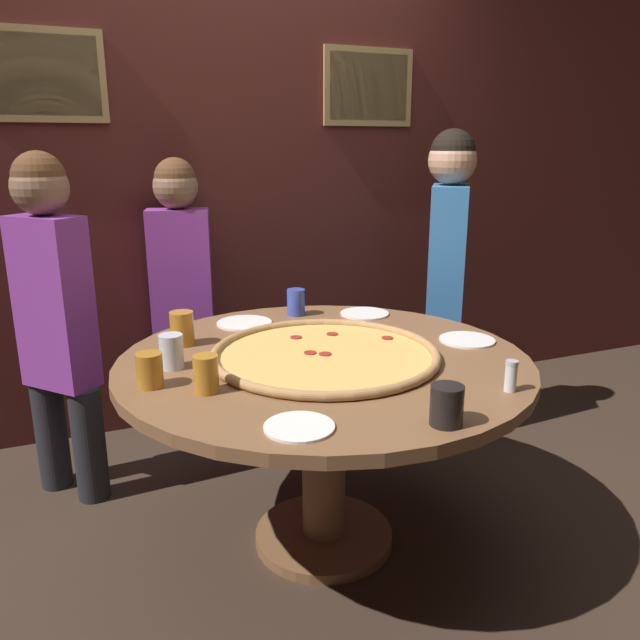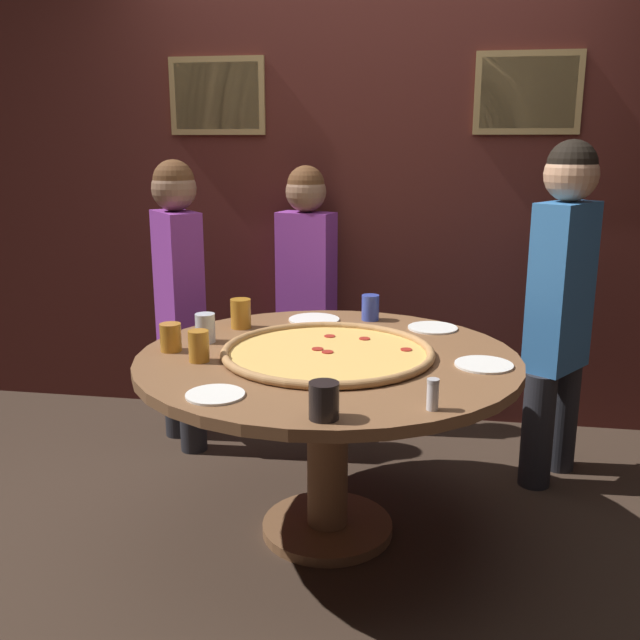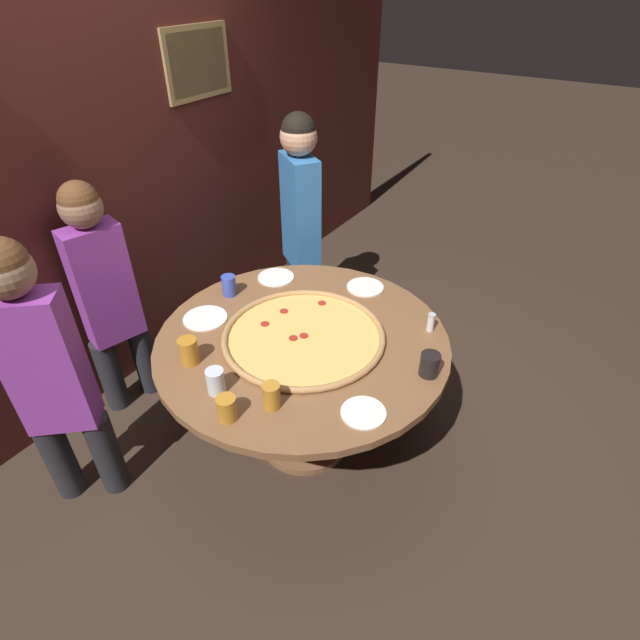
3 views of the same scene
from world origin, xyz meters
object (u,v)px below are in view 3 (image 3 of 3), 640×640
white_plate_near_front (276,277)px  condiment_shaker (431,322)px  drink_cup_by_shaker (216,381)px  diner_side_left (301,217)px  drink_cup_beside_pizza (227,408)px  drink_cup_near_left (189,351)px  drink_cup_front_edge (271,396)px  giant_pizza (303,336)px  white_plate_beside_cup (363,413)px  white_plate_left_side (205,318)px  diner_far_left (46,369)px  drink_cup_far_right (229,285)px  drink_cup_centre_back (430,364)px  white_plate_far_back (365,287)px  diner_side_right (105,289)px

white_plate_near_front → condiment_shaker: 0.95m
drink_cup_by_shaker → diner_side_left: size_ratio=0.08×
drink_cup_beside_pizza → drink_cup_near_left: bearing=65.7°
white_plate_near_front → drink_cup_front_edge: bearing=-143.9°
giant_pizza → white_plate_near_front: (0.39, 0.46, -0.01)m
drink_cup_front_edge → white_plate_beside_cup: size_ratio=0.61×
white_plate_left_side → diner_far_left: size_ratio=0.16×
drink_cup_near_left → white_plate_beside_cup: drink_cup_near_left is taller
drink_cup_far_right → diner_far_left: bearing=169.1°
giant_pizza → diner_far_left: 1.14m
drink_cup_front_edge → white_plate_left_side: 0.74m
drink_cup_beside_pizza → condiment_shaker: size_ratio=1.11×
drink_cup_centre_back → white_plate_far_back: 0.76m
drink_cup_near_left → diner_far_left: size_ratio=0.09×
drink_cup_beside_pizza → white_plate_left_side: (0.46, 0.56, -0.05)m
drink_cup_near_left → condiment_shaker: drink_cup_near_left is taller
drink_cup_beside_pizza → white_plate_far_back: bearing=0.4°
white_plate_far_back → diner_side_right: diner_side_right is taller
diner_side_right → drink_cup_far_right: bearing=140.6°
diner_side_right → white_plate_beside_cup: bearing=104.9°
white_plate_left_side → drink_cup_front_edge: bearing=-114.8°
white_plate_beside_cup → diner_side_right: (-0.01, 1.60, 0.05)m
white_plate_left_side → diner_far_left: 0.76m
diner_side_right → diner_far_left: (-0.57, -0.36, 0.02)m
drink_cup_front_edge → white_plate_left_side: drink_cup_front_edge is taller
giant_pizza → drink_cup_far_right: size_ratio=7.03×
giant_pizza → drink_cup_beside_pizza: drink_cup_beside_pizza is taller
drink_cup_front_edge → diner_side_left: size_ratio=0.08×
drink_cup_near_left → drink_cup_centre_back: bearing=-61.6°
drink_cup_near_left → diner_side_right: bearing=79.6°
white_plate_beside_cup → white_plate_far_back: bearing=28.2°
drink_cup_near_left → condiment_shaker: 1.17m
white_plate_beside_cup → drink_cup_front_edge: bearing=116.3°
white_plate_far_back → white_plate_near_front: size_ratio=0.99×
condiment_shaker → drink_cup_near_left: bearing=134.8°
drink_cup_by_shaker → drink_cup_far_right: 0.77m
diner_side_left → drink_cup_far_right: bearing=-48.6°
giant_pizza → diner_far_left: (-0.86, 0.75, 0.06)m
white_plate_beside_cup → condiment_shaker: (0.68, -0.01, 0.05)m
drink_cup_far_right → white_plate_beside_cup: drink_cup_far_right is taller
white_plate_beside_cup → condiment_shaker: condiment_shaker is taller
white_plate_beside_cup → white_plate_left_side: same height
drink_cup_beside_pizza → white_plate_far_back: (1.17, 0.01, -0.05)m
diner_side_left → drink_cup_beside_pizza: bearing=-30.5°
drink_cup_by_shaker → drink_cup_centre_back: size_ratio=1.05×
diner_side_right → drink_cup_centre_back: bearing=116.9°
condiment_shaker → white_plate_beside_cup: bearing=179.5°
giant_pizza → white_plate_far_back: giant_pizza is taller
white_plate_near_front → condiment_shaker: size_ratio=2.18×
drink_cup_front_edge → diner_far_left: 0.99m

